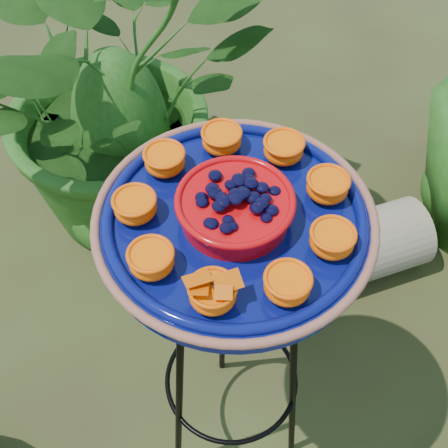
{
  "coord_description": "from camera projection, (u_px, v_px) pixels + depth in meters",
  "views": [
    {
      "loc": [
        0.01,
        -0.68,
        1.59
      ],
      "look_at": [
        -0.04,
        -0.13,
        0.88
      ],
      "focal_mm": 50.0,
      "sensor_mm": 36.0,
      "label": 1
    }
  ],
  "objects": [
    {
      "name": "tripod_stand",
      "position": [
        232.0,
        333.0,
        1.22
      ],
      "size": [
        0.36,
        0.36,
        0.82
      ],
      "rotation": [
        0.0,
        0.0,
        0.23
      ],
      "color": "black",
      "rests_on": "ground"
    },
    {
      "name": "driftwood_log",
      "position": [
        323.0,
        259.0,
        1.81
      ],
      "size": [
        0.65,
        0.46,
        0.21
      ],
      "primitive_type": "cylinder",
      "rotation": [
        0.0,
        1.57,
        0.44
      ],
      "color": "gray",
      "rests_on": "ground"
    },
    {
      "name": "ground_plane",
      "position": [
        242.0,
        390.0,
        1.68
      ],
      "size": [
        20.0,
        20.0,
        0.0
      ],
      "primitive_type": "plane",
      "color": "#312815",
      "rests_on": "ground"
    },
    {
      "name": "shrub_back_left",
      "position": [
        114.0,
        85.0,
        1.71
      ],
      "size": [
        1.14,
        1.09,
        0.97
      ],
      "primitive_type": "imported",
      "rotation": [
        0.0,
        0.0,
        0.51
      ],
      "color": "#1A4713",
      "rests_on": "ground"
    },
    {
      "name": "feeder_dish",
      "position": [
        235.0,
        219.0,
        0.94
      ],
      "size": [
        0.5,
        0.5,
        0.1
      ],
      "rotation": [
        0.0,
        0.0,
        0.23
      ],
      "color": "#070E5A",
      "rests_on": "tripod_stand"
    }
  ]
}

